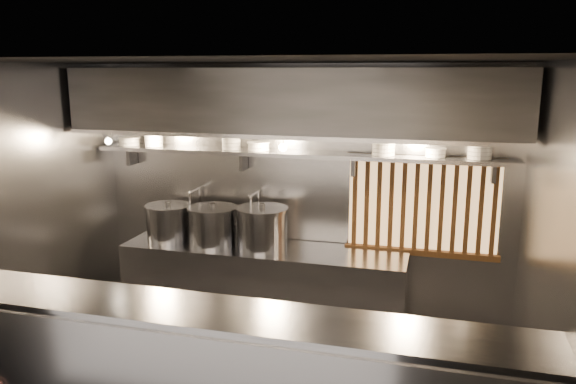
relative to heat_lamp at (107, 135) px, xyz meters
The scene contains 22 objects.
ceiling 2.21m from the heat_lamp, 24.14° to the right, with size 4.50×4.50×0.00m, color black.
wall_back 2.11m from the heat_lamp, 18.89° to the left, with size 4.50×4.50×0.00m, color gray.
wall_left 1.14m from the heat_lamp, 112.49° to the right, with size 3.00×3.00×0.00m, color gray.
wall_right 4.29m from the heat_lamp, 11.59° to the right, with size 3.00×3.00×0.00m, color gray.
cooking_bench 2.29m from the heat_lamp, ahead, with size 3.00×0.70×0.90m, color #939398.
bowl_shelf 1.96m from the heat_lamp, 13.90° to the left, with size 4.40×0.34×0.04m, color #939398.
exhaust_hood 1.95m from the heat_lamp, ahead, with size 4.40×0.81×0.65m.
wood_screen 3.33m from the heat_lamp, 10.68° to the left, with size 1.56×0.09×1.04m.
faucet_left 1.18m from the heat_lamp, 34.60° to the left, with size 0.04×0.30×0.50m.
faucet_right 1.71m from the heat_lamp, 19.61° to the left, with size 0.04×0.30×0.50m.
heat_lamp is the anchor object (origin of this frame).
pendant_bulb 1.83m from the heat_lamp, 11.00° to the left, with size 0.09×0.09×0.19m.
stock_pot_left 1.13m from the heat_lamp, 30.37° to the left, with size 0.57×0.57×0.43m.
stock_pot_mid 1.44m from the heat_lamp, 14.21° to the left, with size 0.58×0.58×0.45m.
stock_pot_right 1.87m from the heat_lamp, ahead, with size 0.55×0.55×0.48m.
bowl_stack_0 0.49m from the heat_lamp, 93.23° to the left, with size 0.24×0.24×0.09m.
bowl_stack_1 0.56m from the heat_lamp, 59.21° to the left, with size 0.21×0.21×0.13m.
bowl_stack_2 1.28m from the heat_lamp, 21.49° to the left, with size 0.21×0.21×0.17m.
bowl_stack_3 1.57m from the heat_lamp, 17.42° to the left, with size 0.24×0.24×0.09m.
bowl_stack_4 2.84m from the heat_lamp, ahead, with size 0.24×0.24×0.13m.
bowl_stack_5 3.33m from the heat_lamp, ahead, with size 0.21×0.21×0.09m.
bowl_stack_6 3.73m from the heat_lamp, ahead, with size 0.24×0.24×0.17m.
Camera 1 is at (1.44, -4.24, 2.73)m, focal length 35.00 mm.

